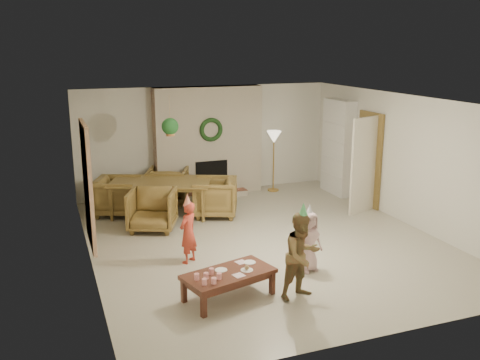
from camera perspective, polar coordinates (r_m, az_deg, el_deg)
name	(u,v)px	position (r m, az deg, el deg)	size (l,w,h in m)	color
floor	(263,240)	(9.65, 2.51, -6.45)	(7.00, 7.00, 0.00)	#B7B29E
ceiling	(265,101)	(9.06, 2.69, 8.48)	(7.00, 7.00, 0.00)	white
wall_back	(206,140)	(12.50, -3.68, 4.33)	(7.00, 7.00, 0.00)	silver
wall_front	(383,240)	(6.34, 15.08, -6.25)	(7.00, 7.00, 0.00)	silver
wall_left	(86,189)	(8.59, -16.16, -0.89)	(7.00, 7.00, 0.00)	silver
wall_right	(407,160)	(10.78, 17.46, 2.06)	(7.00, 7.00, 0.00)	silver
fireplace_mass	(208,141)	(12.32, -3.41, 4.17)	(2.50, 0.40, 2.50)	#532316
fireplace_hearth	(214,195)	(12.26, -2.84, -1.58)	(1.60, 0.30, 0.12)	maroon
fireplace_firebox	(211,177)	(12.32, -3.10, 0.37)	(0.75, 0.12, 0.75)	black
fireplace_wreath	(211,130)	(12.05, -3.10, 5.40)	(0.54, 0.54, 0.10)	#153815
floor_lamp_base	(273,190)	(12.84, 3.57, -1.06)	(0.27, 0.27, 0.03)	gold
floor_lamp_post	(274,163)	(12.68, 3.61, 1.82)	(0.03, 0.03, 1.30)	gold
floor_lamp_shade	(274,137)	(12.56, 3.66, 4.61)	(0.35, 0.35, 0.29)	beige
bookshelf_carcass	(338,147)	(12.58, 10.46, 3.48)	(0.30, 1.00, 2.20)	white
bookshelf_shelf_a	(336,174)	(12.71, 10.25, 0.60)	(0.30, 0.92, 0.03)	white
bookshelf_shelf_b	(337,158)	(12.62, 10.33, 2.36)	(0.30, 0.92, 0.03)	white
bookshelf_shelf_c	(338,141)	(12.55, 10.41, 4.15)	(0.30, 0.92, 0.03)	white
bookshelf_shelf_d	(338,124)	(12.48, 10.50, 5.96)	(0.30, 0.92, 0.03)	white
books_row_lower	(339,170)	(12.54, 10.55, 1.06)	(0.20, 0.40, 0.24)	#97381B
books_row_mid	(335,152)	(12.63, 10.17, 3.02)	(0.20, 0.44, 0.24)	#245D87
books_row_upper	(339,136)	(12.43, 10.60, 4.66)	(0.20, 0.36, 0.22)	#9E6B21
door_frame	(369,160)	(11.75, 13.67, 2.15)	(0.05, 0.86, 2.04)	olive
door_leaf	(364,165)	(11.24, 13.13, 1.53)	(0.05, 0.80, 2.00)	beige
curtain_panel	(88,185)	(8.79, -16.00, -0.55)	(0.06, 1.20, 2.00)	beige
dining_table	(161,198)	(11.03, -8.48, -1.96)	(2.03, 1.13, 0.71)	olive
dining_chair_near	(152,210)	(10.18, -9.38, -3.16)	(0.84, 0.87, 0.79)	olive
dining_chair_far	(168,185)	(11.86, -7.72, -0.57)	(0.84, 0.87, 0.79)	olive
dining_chair_left	(118,196)	(11.21, -12.97, -1.70)	(0.84, 0.87, 0.79)	olive
dining_chair_right	(215,197)	(10.87, -2.70, -1.84)	(0.84, 0.87, 0.79)	olive
hanging_plant_cord	(170,114)	(10.13, -7.55, 7.01)	(0.01, 0.01, 0.70)	tan
hanging_plant_pot	(170,133)	(10.18, -7.49, 5.05)	(0.16, 0.16, 0.12)	#A16634
hanging_plant_foliage	(170,126)	(10.16, -7.51, 5.72)	(0.32, 0.32, 0.32)	#194B1F
coffee_table_top	(229,274)	(7.44, -1.23, -10.04)	(1.25, 0.63, 0.06)	#562B1C
coffee_table_apron	(229,279)	(7.46, -1.22, -10.51)	(1.16, 0.53, 0.08)	#562B1C
coffee_leg_fl	(204,305)	(7.05, -3.92, -13.27)	(0.07, 0.07, 0.33)	#562B1C
coffee_leg_fr	(272,283)	(7.64, 3.47, -10.95)	(0.07, 0.07, 0.33)	#562B1C
coffee_leg_bl	(184,291)	(7.44, -6.04, -11.74)	(0.07, 0.07, 0.33)	#562B1C
coffee_leg_br	(250,271)	(8.01, 1.13, -9.70)	(0.07, 0.07, 0.33)	#562B1C
cup_a	(204,282)	(7.06, -3.83, -10.83)	(0.07, 0.07, 0.09)	white
cup_b	(197,277)	(7.21, -4.66, -10.29)	(0.07, 0.07, 0.09)	white
cup_c	(214,281)	(7.08, -2.81, -10.74)	(0.07, 0.07, 0.09)	white
cup_d	(206,276)	(7.22, -3.66, -10.21)	(0.07, 0.07, 0.09)	white
cup_e	(219,276)	(7.20, -2.24, -10.27)	(0.07, 0.07, 0.09)	white
cup_f	(211,271)	(7.35, -3.08, -9.75)	(0.07, 0.07, 0.09)	white
plate_a	(221,270)	(7.49, -2.05, -9.60)	(0.17, 0.17, 0.01)	white
plate_b	(247,270)	(7.48, 0.74, -9.62)	(0.17, 0.17, 0.01)	white
plate_c	(250,262)	(7.73, 1.04, -8.80)	(0.17, 0.17, 0.01)	white
food_scoop	(247,267)	(7.46, 0.74, -9.35)	(0.07, 0.07, 0.07)	tan
napkin_left	(239,275)	(7.32, -0.13, -10.18)	(0.14, 0.14, 0.01)	#EDAEC3
napkin_right	(241,262)	(7.73, 0.12, -8.79)	(0.14, 0.14, 0.01)	#EDAEC3
child_red	(188,233)	(8.57, -5.58, -5.63)	(0.37, 0.24, 1.01)	#C63D2A
party_hat_red	(187,200)	(8.40, -5.67, -2.11)	(0.14, 0.14, 0.19)	#EDAE4F
child_plaid	(302,256)	(7.41, 6.65, -8.06)	(0.60, 0.47, 1.23)	#9B422A
party_hat_plaid	(303,210)	(7.19, 6.80, -3.20)	(0.15, 0.15, 0.20)	#54C56F
child_pink	(309,241)	(8.31, 7.36, -6.54)	(0.47, 0.30, 0.96)	beige
party_hat_pink	(310,209)	(8.14, 7.47, -3.15)	(0.12, 0.12, 0.17)	silver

